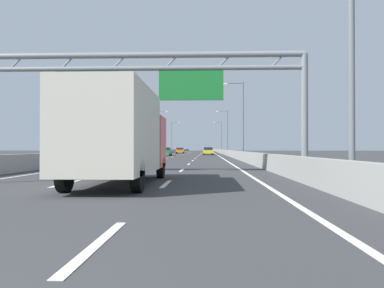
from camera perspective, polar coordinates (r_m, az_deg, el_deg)
name	(u,v)px	position (r m, az deg, el deg)	size (l,w,h in m)	color
ground_plane	(194,153)	(101.87, 0.28, -1.33)	(260.00, 260.00, 0.00)	#38383A
lane_dash_left_1	(66,184)	(15.22, -17.34, -5.34)	(0.16, 3.00, 0.01)	white
lane_dash_left_2	(120,170)	(23.88, -10.12, -3.63)	(0.16, 3.00, 0.01)	white
lane_dash_left_3	(144,164)	(32.72, -6.77, -2.82)	(0.16, 3.00, 0.01)	white
lane_dash_left_4	(158,161)	(41.63, -4.86, -2.35)	(0.16, 3.00, 0.01)	white
lane_dash_left_5	(166,158)	(50.58, -3.62, -2.04)	(0.16, 3.00, 0.01)	white
lane_dash_left_6	(173,157)	(59.54, -2.76, -1.83)	(0.16, 3.00, 0.01)	white
lane_dash_left_7	(177,156)	(68.51, -2.12, -1.67)	(0.16, 3.00, 0.01)	white
lane_dash_left_8	(181,155)	(77.48, -1.63, -1.55)	(0.16, 3.00, 0.01)	white
lane_dash_left_9	(183,154)	(86.47, -1.24, -1.45)	(0.16, 3.00, 0.01)	white
lane_dash_left_10	(185,154)	(95.45, -0.92, -1.37)	(0.16, 3.00, 0.01)	white
lane_dash_left_11	(187,153)	(104.44, -0.66, -1.31)	(0.16, 3.00, 0.01)	white
lane_dash_left_12	(189,153)	(113.43, -0.44, -1.25)	(0.16, 3.00, 0.01)	white
lane_dash_left_13	(190,152)	(122.42, -0.26, -1.21)	(0.16, 3.00, 0.01)	white
lane_dash_left_14	(191,152)	(131.41, -0.09, -1.17)	(0.16, 3.00, 0.01)	white
lane_dash_left_15	(192,152)	(140.40, 0.05, -1.13)	(0.16, 3.00, 0.01)	white
lane_dash_left_16	(193,152)	(149.40, 0.17, -1.10)	(0.16, 3.00, 0.01)	white
lane_dash_left_17	(194,152)	(158.39, 0.28, -1.07)	(0.16, 3.00, 0.01)	white
lane_dash_right_0	(98,244)	(5.65, -13.17, -13.52)	(0.16, 3.00, 0.01)	white
lane_dash_right_1	(166,184)	(14.44, -3.67, -5.63)	(0.16, 3.00, 0.01)	white
lane_dash_right_2	(182,170)	(23.39, -1.44, -3.71)	(0.16, 3.00, 0.01)	white
lane_dash_right_3	(189,164)	(32.37, -0.46, -2.85)	(0.16, 3.00, 0.01)	white
lane_dash_right_4	(193,161)	(41.35, 0.10, -2.36)	(0.16, 3.00, 0.01)	white
lane_dash_right_5	(195,158)	(50.35, 0.46, -2.05)	(0.16, 3.00, 0.01)	white
lane_dash_right_6	(197,157)	(59.34, 0.71, -1.83)	(0.16, 3.00, 0.01)	white
lane_dash_right_7	(198,156)	(68.34, 0.89, -1.67)	(0.16, 3.00, 0.01)	white
lane_dash_right_8	(199,155)	(77.33, 1.04, -1.55)	(0.16, 3.00, 0.01)	white
lane_dash_right_9	(200,154)	(86.33, 1.15, -1.45)	(0.16, 3.00, 0.01)	white
lane_dash_right_10	(201,154)	(95.33, 1.24, -1.37)	(0.16, 3.00, 0.01)	white
lane_dash_right_11	(201,153)	(104.33, 1.31, -1.31)	(0.16, 3.00, 0.01)	white
lane_dash_right_12	(202,153)	(113.32, 1.38, -1.25)	(0.16, 3.00, 0.01)	white
lane_dash_right_13	(202,153)	(122.32, 1.43, -1.21)	(0.16, 3.00, 0.01)	white
lane_dash_right_14	(202,152)	(131.32, 1.48, -1.17)	(0.16, 3.00, 0.01)	white
lane_dash_right_15	(203,152)	(140.32, 1.52, -1.13)	(0.16, 3.00, 0.01)	white
lane_dash_right_16	(203,152)	(149.32, 1.55, -1.10)	(0.16, 3.00, 0.01)	white
lane_dash_right_17	(203,152)	(158.32, 1.58, -1.07)	(0.16, 3.00, 0.01)	white
edge_line_left	(169,154)	(90.22, -3.30, -1.42)	(0.16, 176.00, 0.01)	white
edge_line_right	(216,154)	(89.84, 3.39, -1.42)	(0.16, 176.00, 0.01)	white
barrier_left	(170,151)	(112.27, -3.08, -1.02)	(0.45, 220.00, 0.95)	#9E9E99
barrier_right	(220,151)	(111.87, 3.98, -1.02)	(0.45, 220.00, 0.95)	#9E9E99
sign_gantry	(144,81)	(21.77, -6.79, 8.83)	(17.03, 0.36, 6.36)	gray
streetlamp_right_near	(344,15)	(13.89, 20.59, 16.72)	(2.58, 0.28, 9.50)	slate
streetlamp_left_mid	(121,115)	(51.34, -9.97, 4.01)	(2.58, 0.28, 9.50)	slate
streetlamp_right_mid	(241,115)	(50.39, 6.92, 4.09)	(2.58, 0.28, 9.50)	slate
streetlamp_left_far	(158,129)	(88.25, -4.87, 2.07)	(2.58, 0.28, 9.50)	slate
streetlamp_right_far	(226,129)	(87.70, 4.87, 2.09)	(2.58, 0.28, 9.50)	slate
streetlamp_left_distant	(172,135)	(125.49, -2.79, 1.27)	(2.58, 0.28, 9.50)	slate
streetlamp_right_distant	(221,135)	(125.11, 4.04, 1.28)	(2.58, 0.28, 9.50)	slate
orange_car	(180,150)	(100.25, -1.69, -0.92)	(1.89, 4.27, 1.43)	orange
red_car	(208,151)	(86.17, 2.25, -0.95)	(1.80, 4.39, 1.50)	red
black_car	(207,150)	(140.40, 2.15, -0.83)	(1.82, 4.69, 1.43)	black
yellow_car	(208,151)	(76.64, 2.31, -1.00)	(1.84, 4.13, 1.47)	yellow
green_car	(166,151)	(69.77, -3.71, -1.05)	(1.79, 4.37, 1.41)	#1E7A38
box_truck	(119,135)	(14.22, -10.22, 1.32)	(2.40, 8.07, 3.21)	#B21E19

